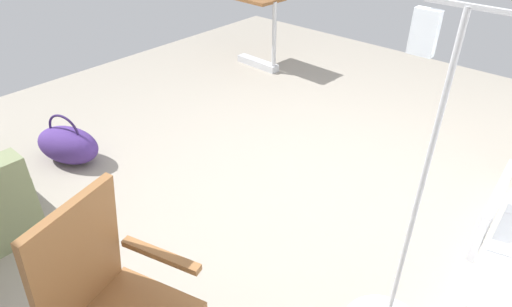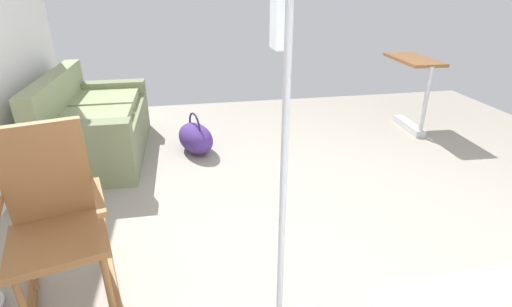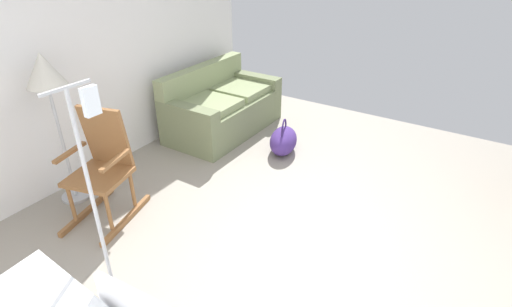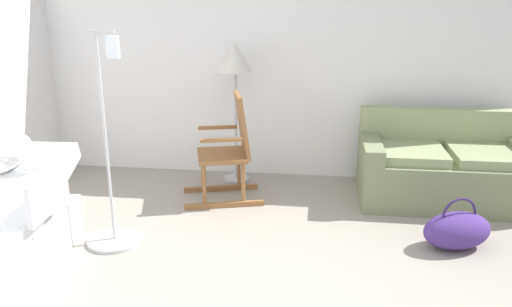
{
  "view_description": "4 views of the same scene",
  "coord_description": "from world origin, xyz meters",
  "px_view_note": "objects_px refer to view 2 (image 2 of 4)",
  "views": [
    {
      "loc": [
        -1.63,
        2.29,
        2.04
      ],
      "look_at": [
        -0.2,
        0.67,
        0.63
      ],
      "focal_mm": 30.57,
      "sensor_mm": 36.0,
      "label": 1
    },
    {
      "loc": [
        -2.27,
        1.08,
        1.69
      ],
      "look_at": [
        0.03,
        0.66,
        0.62
      ],
      "focal_mm": 26.8,
      "sensor_mm": 36.0,
      "label": 2
    },
    {
      "loc": [
        -2.27,
        -1.0,
        2.34
      ],
      "look_at": [
        0.14,
        0.55,
        0.76
      ],
      "focal_mm": 27.87,
      "sensor_mm": 36.0,
      "label": 3
    },
    {
      "loc": [
        0.4,
        -2.71,
        1.93
      ],
      "look_at": [
        -0.04,
        0.77,
        0.81
      ],
      "focal_mm": 35.09,
      "sensor_mm": 36.0,
      "label": 4
    }
  ],
  "objects_px": {
    "overbed_table": "(413,85)",
    "duffel_bag": "(196,138)",
    "rocking_chair": "(56,225)",
    "couch": "(96,127)"
  },
  "relations": [
    {
      "from": "rocking_chair",
      "to": "overbed_table",
      "type": "height_order",
      "value": "rocking_chair"
    },
    {
      "from": "rocking_chair",
      "to": "duffel_bag",
      "type": "relative_size",
      "value": 1.66
    },
    {
      "from": "duffel_bag",
      "to": "overbed_table",
      "type": "bearing_deg",
      "value": -84.18
    },
    {
      "from": "rocking_chair",
      "to": "duffel_bag",
      "type": "height_order",
      "value": "rocking_chair"
    },
    {
      "from": "overbed_table",
      "to": "rocking_chair",
      "type": "bearing_deg",
      "value": 123.27
    },
    {
      "from": "couch",
      "to": "overbed_table",
      "type": "bearing_deg",
      "value": -87.49
    },
    {
      "from": "overbed_table",
      "to": "duffel_bag",
      "type": "distance_m",
      "value": 2.65
    },
    {
      "from": "couch",
      "to": "overbed_table",
      "type": "relative_size",
      "value": 1.88
    },
    {
      "from": "rocking_chair",
      "to": "overbed_table",
      "type": "xyz_separation_m",
      "value": [
        2.22,
        -3.39,
        0.03
      ]
    },
    {
      "from": "duffel_bag",
      "to": "couch",
      "type": "bearing_deg",
      "value": 83.9
    }
  ]
}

